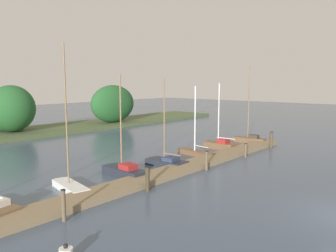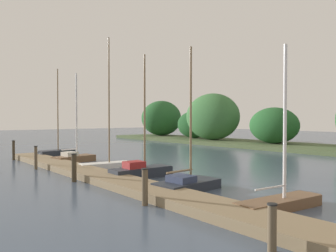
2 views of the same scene
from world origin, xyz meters
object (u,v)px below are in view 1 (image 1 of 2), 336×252
object	(u,v)px
mooring_piling_1	(64,205)
sailboat_6	(219,144)
sailboat_4	(166,161)
mooring_piling_2	(147,179)
mooring_piling_3	(206,160)
sailboat_7	(249,138)
mooring_piling_5	(271,140)
sailboat_5	(196,151)
sailboat_3	(123,170)
mooring_piling_4	(246,150)
sailboat_2	(69,183)

from	to	relation	value
mooring_piling_1	sailboat_6	bearing A→B (deg)	11.15
sailboat_4	mooring_piling_2	bearing A→B (deg)	117.33
mooring_piling_2	mooring_piling_3	distance (m)	5.87
sailboat_4	sailboat_7	bearing A→B (deg)	-94.46
mooring_piling_1	mooring_piling_5	world-z (taller)	mooring_piling_5
mooring_piling_2	sailboat_5	bearing A→B (deg)	20.59
mooring_piling_1	mooring_piling_5	bearing A→B (deg)	0.66
mooring_piling_5	sailboat_3	bearing A→B (deg)	168.37
sailboat_3	sailboat_7	bearing A→B (deg)	-89.05
sailboat_7	mooring_piling_4	bearing A→B (deg)	108.02
sailboat_3	sailboat_5	world-z (taller)	sailboat_3
sailboat_2	mooring_piling_5	size ratio (longest dim) A/B	5.55
sailboat_5	sailboat_3	bearing A→B (deg)	98.44
sailboat_4	mooring_piling_3	size ratio (longest dim) A/B	4.66
sailboat_3	sailboat_4	world-z (taller)	sailboat_3
sailboat_5	mooring_piling_3	size ratio (longest dim) A/B	4.24
sailboat_2	sailboat_5	size ratio (longest dim) A/B	1.43
sailboat_2	sailboat_6	world-z (taller)	sailboat_2
sailboat_3	mooring_piling_5	xyz separation A→B (m)	(15.32, -3.15, 0.34)
mooring_piling_2	mooring_piling_4	xyz separation A→B (m)	(11.17, -0.07, -0.12)
sailboat_6	mooring_piling_4	bearing A→B (deg)	150.36
sailboat_4	sailboat_5	bearing A→B (deg)	-87.58
sailboat_5	mooring_piling_4	size ratio (longest dim) A/B	4.97
mooring_piling_3	sailboat_6	bearing A→B (deg)	25.75
sailboat_2	sailboat_4	distance (m)	7.75
mooring_piling_5	mooring_piling_3	bearing A→B (deg)	-179.66
sailboat_4	mooring_piling_4	distance (m)	6.90
sailboat_7	mooring_piling_3	distance (m)	11.89
sailboat_3	mooring_piling_3	size ratio (longest dim) A/B	4.85
sailboat_3	mooring_piling_5	bearing A→B (deg)	-99.18
sailboat_6	sailboat_2	bearing A→B (deg)	87.07
sailboat_5	mooring_piling_1	world-z (taller)	sailboat_5
sailboat_2	mooring_piling_3	world-z (taller)	sailboat_2
sailboat_3	mooring_piling_1	size ratio (longest dim) A/B	4.53
sailboat_2	sailboat_6	xyz separation A→B (m)	(15.68, 0.06, 0.02)
sailboat_6	mooring_piling_1	xyz separation A→B (m)	(-18.27, -3.60, 0.32)
sailboat_4	sailboat_7	xyz separation A→B (m)	(12.42, -0.15, 0.09)
mooring_piling_3	mooring_piling_2	bearing A→B (deg)	-179.25
sailboat_2	mooring_piling_2	distance (m)	4.40
sailboat_7	mooring_piling_4	distance (m)	6.91
sailboat_6	mooring_piling_3	world-z (taller)	sailboat_6
mooring_piling_2	mooring_piling_5	world-z (taller)	mooring_piling_5
sailboat_3	mooring_piling_2	size ratio (longest dim) A/B	4.69
mooring_piling_3	mooring_piling_4	bearing A→B (deg)	-1.61
sailboat_6	mooring_piling_2	size ratio (longest dim) A/B	4.25
sailboat_2	mooring_piling_1	distance (m)	4.40
sailboat_2	sailboat_4	bearing A→B (deg)	-82.49
sailboat_7	mooring_piling_3	world-z (taller)	sailboat_7
sailboat_3	sailboat_7	xyz separation A→B (m)	(16.28, -0.42, 0.02)
sailboat_3	mooring_piling_4	world-z (taller)	sailboat_3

